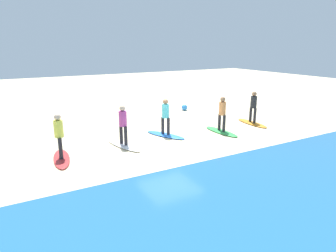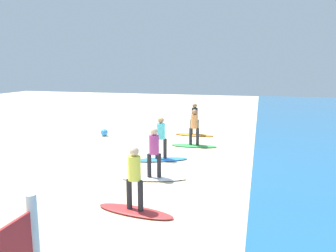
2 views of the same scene
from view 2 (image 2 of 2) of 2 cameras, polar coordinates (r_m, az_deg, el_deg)
The scene contains 12 objects.
ground_plane at distance 13.10m, azimuth 0.81°, elevation -6.10°, with size 60.00×60.00×0.00m, color beige.
surfboard_orange at distance 17.96m, azimuth 4.48°, elevation -1.50°, with size 2.10×0.56×0.09m, color orange.
surfer_orange at distance 17.79m, azimuth 4.53°, elevation 1.63°, with size 0.32×0.46×1.64m.
surfboard_green at distance 15.54m, azimuth 4.43°, elevation -3.35°, with size 2.10×0.56×0.09m, color green.
surfer_green at distance 15.33m, azimuth 4.48°, elevation 0.25°, with size 0.32×0.46×1.64m.
surfboard_blue at distance 13.27m, azimuth -1.19°, elevation -5.69°, with size 2.10×0.56×0.09m, color blue.
surfer_blue at distance 13.04m, azimuth -1.21°, elevation -1.50°, with size 0.32×0.43×1.64m.
surfboard_white at distance 11.15m, azimuth -2.34°, elevation -8.84°, with size 2.10×0.56×0.09m, color white.
surfer_white at distance 10.86m, azimuth -2.38°, elevation -3.89°, with size 0.32×0.45×1.64m.
surfboard_red at distance 8.83m, azimuth -5.60°, elevation -14.16°, with size 2.10×0.56×0.09m, color red.
surfer_red at distance 8.47m, azimuth -5.71°, elevation -8.04°, with size 0.32×0.46×1.64m.
beach_ball at distance 18.10m, azimuth -10.75°, elevation -1.10°, with size 0.37×0.37×0.37m, color #338CE5.
Camera 2 is at (12.18, 3.15, 3.68)m, focal length 35.95 mm.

